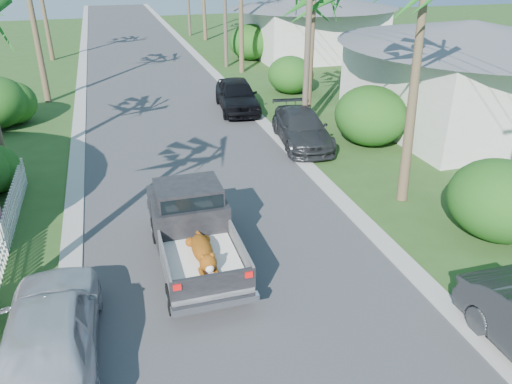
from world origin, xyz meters
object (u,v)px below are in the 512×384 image
object	(u,v)px
pickup_truck	(192,224)
parked_car_rf	(237,95)
parked_car_rm	(302,128)
parked_car_ln	(49,332)
house_right_near	(464,79)
utility_pole_b	(308,29)
house_right_far	(313,28)

from	to	relation	value
pickup_truck	parked_car_rf	bearing A→B (deg)	70.22
pickup_truck	parked_car_rm	world-z (taller)	pickup_truck
pickup_truck	parked_car_ln	distance (m)	4.60
parked_car_ln	house_right_near	bearing A→B (deg)	-146.75
parked_car_ln	utility_pole_b	world-z (taller)	utility_pole_b
house_right_near	parked_car_ln	bearing A→B (deg)	-148.63
parked_car_rm	parked_car_rf	distance (m)	5.78
parked_car_ln	utility_pole_b	distance (m)	15.87
parked_car_rf	house_right_far	world-z (taller)	house_right_far
pickup_truck	parked_car_rm	size ratio (longest dim) A/B	1.06
house_right_near	pickup_truck	bearing A→B (deg)	-151.70
parked_car_ln	utility_pole_b	size ratio (longest dim) A/B	0.52
parked_car_ln	house_right_far	world-z (taller)	house_right_far
parked_car_rm	house_right_near	bearing A→B (deg)	8.89
pickup_truck	house_right_near	distance (m)	16.02
pickup_truck	house_right_far	size ratio (longest dim) A/B	0.57
pickup_truck	house_right_near	xyz separation A→B (m)	(14.06, 7.57, 1.21)
parked_car_rf	house_right_near	size ratio (longest dim) A/B	0.53
parked_car_ln	utility_pole_b	xyz separation A→B (m)	(10.07, 11.65, 3.80)
utility_pole_b	parked_car_ln	bearing A→B (deg)	-130.84
pickup_truck	house_right_near	size ratio (longest dim) A/B	0.57
house_right_near	house_right_far	xyz separation A→B (m)	(0.00, 18.00, -0.10)
parked_car_rm	utility_pole_b	size ratio (longest dim) A/B	0.54
pickup_truck	house_right_far	world-z (taller)	house_right_far
pickup_truck	parked_car_rf	distance (m)	13.78
pickup_truck	utility_pole_b	world-z (taller)	utility_pole_b
parked_car_rf	house_right_far	xyz separation A→B (m)	(9.40, 12.60, 1.31)
parked_car_ln	house_right_near	world-z (taller)	house_right_near
parked_car_rm	utility_pole_b	xyz separation A→B (m)	(0.60, 1.21, 3.90)
parked_car_rm	parked_car_ln	distance (m)	14.10
parked_car_rf	house_right_far	size ratio (longest dim) A/B	0.53
parked_car_ln	parked_car_rf	bearing A→B (deg)	-114.82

